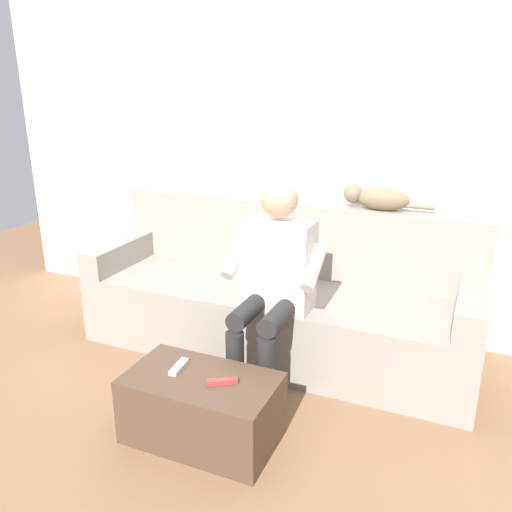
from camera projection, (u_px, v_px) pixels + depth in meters
name	position (u px, v px, depth m)	size (l,w,h in m)	color
ground_plane	(230.00, 404.00, 2.93)	(8.00, 8.00, 0.00)	#846042
back_wall	(308.00, 137.00, 3.58)	(5.06, 0.06, 2.68)	silver
couch	(280.00, 300.00, 3.48)	(2.50, 0.83, 0.94)	gray
coffee_table	(202.00, 408.00, 2.60)	(0.74, 0.42, 0.34)	#4C3828
person_solo_seated	(274.00, 275.00, 2.94)	(0.54, 0.56, 1.20)	beige
cat_on_backrest	(377.00, 198.00, 3.27)	(0.56, 0.14, 0.16)	#756047
remote_red	(222.00, 381.00, 2.50)	(0.15, 0.03, 0.02)	#B73333
remote_white	(179.00, 367.00, 2.62)	(0.15, 0.04, 0.02)	white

